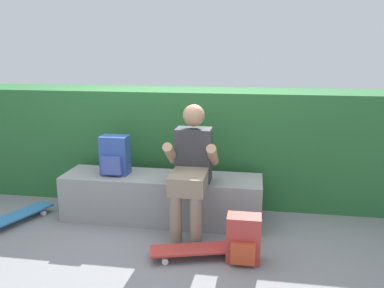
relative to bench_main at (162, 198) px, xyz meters
name	(u,v)px	position (x,y,z in m)	size (l,w,h in m)	color
ground_plane	(156,229)	(0.00, -0.26, -0.24)	(24.00, 24.00, 0.00)	gray
bench_main	(162,198)	(0.00, 0.00, 0.00)	(2.03, 0.51, 0.47)	gray
person_skater	(191,165)	(0.35, -0.22, 0.43)	(0.49, 0.62, 1.22)	#333338
skateboard_near_person	(197,250)	(0.48, -0.72, -0.16)	(0.82, 0.41, 0.09)	#BC3833
skateboard_beside_bench	(15,217)	(-1.44, -0.35, -0.16)	(0.48, 0.82, 0.09)	teal
backpack_on_bench	(115,156)	(-0.48, -0.01, 0.43)	(0.28, 0.23, 0.40)	#2D4C99
backpack_on_ground	(244,239)	(0.86, -0.71, -0.04)	(0.28, 0.23, 0.40)	#B23833
hedge_row	(172,143)	(-0.05, 0.75, 0.40)	(6.44, 0.74, 1.28)	#286330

